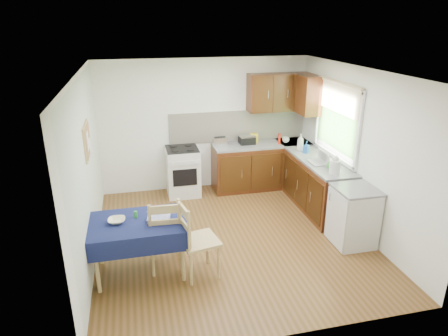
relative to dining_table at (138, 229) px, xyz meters
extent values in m
plane|color=#503715|center=(1.38, 0.58, -0.64)|extent=(4.20, 4.20, 0.00)
cube|color=white|center=(1.38, 0.58, 1.86)|extent=(4.00, 4.20, 0.02)
cube|color=white|center=(1.38, 2.68, 0.61)|extent=(4.00, 0.02, 2.50)
cube|color=white|center=(1.38, -1.52, 0.61)|extent=(4.00, 0.02, 2.50)
cube|color=silver|center=(-0.62, 0.58, 0.61)|extent=(0.02, 4.20, 2.50)
cube|color=white|center=(3.38, 0.58, 0.61)|extent=(0.02, 4.20, 2.50)
cube|color=black|center=(2.43, 2.38, -0.21)|extent=(1.90, 0.60, 0.86)
cube|color=black|center=(3.08, 1.23, -0.21)|extent=(0.60, 1.70, 0.86)
cube|color=slate|center=(2.43, 2.38, 0.24)|extent=(1.90, 0.60, 0.04)
cube|color=slate|center=(3.08, 1.23, 0.24)|extent=(0.60, 1.70, 0.04)
cube|color=slate|center=(3.08, 2.38, 0.24)|extent=(0.60, 0.60, 0.04)
cube|color=silver|center=(2.03, 2.66, 0.56)|extent=(2.70, 0.02, 0.60)
cube|color=black|center=(2.78, 2.50, 1.21)|extent=(1.20, 0.35, 0.70)
cube|color=black|center=(3.21, 2.08, 1.21)|extent=(0.35, 0.50, 0.70)
cube|color=silver|center=(0.88, 2.38, -0.19)|extent=(0.60, 0.60, 0.90)
cube|color=black|center=(0.88, 2.38, 0.26)|extent=(0.58, 0.58, 0.02)
cube|color=black|center=(0.88, 2.07, -0.19)|extent=(0.44, 0.01, 0.32)
cube|color=#315A25|center=(3.37, 1.28, 0.86)|extent=(0.01, 1.40, 0.85)
cube|color=silver|center=(3.35, 1.28, 1.51)|extent=(0.04, 1.48, 0.06)
cube|color=silver|center=(3.35, 1.28, 0.31)|extent=(0.04, 1.48, 0.06)
cube|color=tan|center=(3.34, 1.28, 1.29)|extent=(0.02, 1.36, 0.44)
cube|color=silver|center=(3.08, 0.03, -0.22)|extent=(0.55, 0.58, 0.85)
cube|color=slate|center=(3.08, 0.03, 0.23)|extent=(0.58, 0.60, 0.03)
cube|color=tan|center=(-0.59, 0.88, 0.96)|extent=(0.02, 0.62, 0.47)
cube|color=#96633E|center=(-0.58, 0.88, 0.96)|extent=(0.01, 0.56, 0.41)
cube|color=white|center=(-0.57, 0.80, 0.98)|extent=(0.00, 0.18, 0.24)
cube|color=white|center=(-0.57, 1.00, 0.86)|extent=(0.00, 0.15, 0.20)
cube|color=#111444|center=(0.00, 0.00, 0.09)|extent=(1.20, 0.80, 0.03)
cube|color=#111444|center=(0.00, -0.41, -0.02)|extent=(1.24, 0.02, 0.26)
cube|color=#111444|center=(0.00, 0.41, -0.02)|extent=(1.24, 0.02, 0.26)
cube|color=#111444|center=(-0.61, 0.00, -0.02)|extent=(0.02, 0.84, 0.26)
cube|color=#111444|center=(0.61, 0.00, -0.02)|extent=(0.02, 0.84, 0.26)
cylinder|color=tan|center=(-0.52, -0.32, -0.28)|extent=(0.05, 0.05, 0.72)
cylinder|color=tan|center=(0.52, -0.32, -0.28)|extent=(0.05, 0.05, 0.72)
cylinder|color=tan|center=(-0.52, 0.32, -0.28)|extent=(0.05, 0.05, 0.72)
cylinder|color=tan|center=(0.52, 0.32, -0.28)|extent=(0.05, 0.05, 0.72)
cube|color=tan|center=(0.35, 0.03, -0.15)|extent=(0.48, 0.48, 0.04)
cube|color=tan|center=(0.34, -0.16, 0.23)|extent=(0.42, 0.06, 0.33)
cylinder|color=tan|center=(0.54, 0.21, -0.40)|extent=(0.04, 0.04, 0.49)
cylinder|color=tan|center=(0.17, 0.23, -0.40)|extent=(0.04, 0.04, 0.49)
cylinder|color=tan|center=(0.52, -0.16, -0.40)|extent=(0.04, 0.04, 0.49)
cylinder|color=tan|center=(0.15, -0.14, -0.40)|extent=(0.04, 0.04, 0.49)
cube|color=tan|center=(0.75, -0.23, -0.15)|extent=(0.54, 0.54, 0.04)
cube|color=tan|center=(0.56, -0.27, 0.24)|extent=(0.11, 0.42, 0.33)
cylinder|color=tan|center=(0.97, -0.37, -0.40)|extent=(0.04, 0.04, 0.50)
cylinder|color=tan|center=(0.90, -0.01, -0.40)|extent=(0.04, 0.04, 0.50)
cylinder|color=tan|center=(0.60, -0.45, -0.40)|extent=(0.04, 0.04, 0.50)
cylinder|color=tan|center=(0.53, -0.08, -0.40)|extent=(0.04, 0.04, 0.50)
cube|color=silver|center=(1.60, 2.39, 0.34)|extent=(0.25, 0.15, 0.17)
cube|color=black|center=(1.60, 2.39, 0.44)|extent=(0.21, 0.02, 0.02)
cube|color=black|center=(2.15, 2.43, 0.32)|extent=(0.29, 0.25, 0.14)
cube|color=silver|center=(2.15, 2.43, 0.41)|extent=(0.29, 0.25, 0.03)
cylinder|color=red|center=(2.74, 2.27, 0.36)|extent=(0.05, 0.05, 0.21)
cube|color=yellow|center=(2.30, 2.47, 0.35)|extent=(0.14, 0.10, 0.18)
cube|color=gray|center=(3.09, 1.10, 0.27)|extent=(0.45, 0.34, 0.02)
cylinder|color=silver|center=(3.09, 1.10, 0.36)|extent=(0.06, 0.22, 0.21)
cylinder|color=silver|center=(3.03, 0.61, 0.36)|extent=(0.17, 0.17, 0.22)
sphere|color=silver|center=(3.03, 0.61, 0.49)|extent=(0.11, 0.11, 0.11)
imported|color=white|center=(2.90, 2.33, 0.31)|extent=(0.14, 0.14, 0.11)
imported|color=silver|center=(2.98, 1.82, 0.41)|extent=(0.15, 0.15, 0.30)
imported|color=blue|center=(3.02, 1.66, 0.36)|extent=(0.13, 0.13, 0.21)
imported|color=green|center=(3.07, 0.82, 0.33)|extent=(0.13, 0.13, 0.16)
imported|color=beige|center=(-0.26, 0.03, 0.13)|extent=(0.23, 0.23, 0.05)
imported|color=white|center=(0.19, 0.14, 0.11)|extent=(0.25, 0.27, 0.02)
cylinder|color=green|center=(-0.02, 0.11, 0.15)|extent=(0.04, 0.04, 0.09)
cube|color=navy|center=(0.27, -0.02, 0.13)|extent=(0.31, 0.26, 0.05)
camera|label=1|loc=(0.05, -4.62, 2.52)|focal=32.00mm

